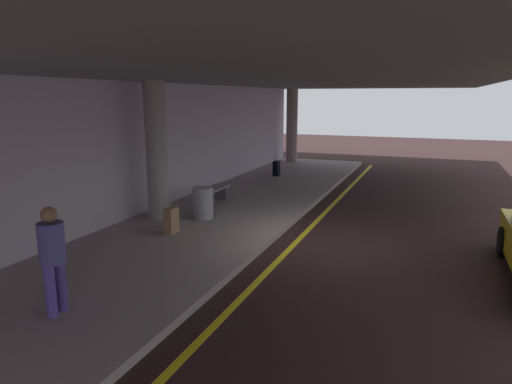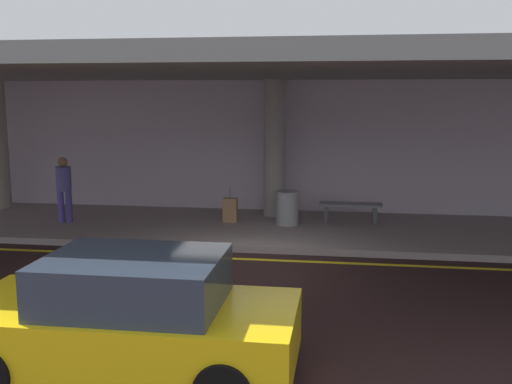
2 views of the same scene
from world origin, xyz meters
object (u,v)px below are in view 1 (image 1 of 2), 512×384
Objects in this scene: support_column_center at (292,125)px; suitcase_upright_primary at (171,220)px; traveler_with_luggage at (53,254)px; bench_metal at (212,193)px; trash_bin_steel at (203,203)px; suitcase_upright_secondary at (276,168)px; support_column_left_mid at (157,152)px.

support_column_center is 4.06× the size of suitcase_upright_primary.
traveler_with_luggage reaches higher than bench_metal.
suitcase_upright_primary is 1.06× the size of trash_bin_steel.
trash_bin_steel is (5.69, 0.56, -0.54)m from traveler_with_luggage.
suitcase_upright_secondary is at bearing 2.82° from trash_bin_steel.
bench_metal is (7.27, 1.11, -0.61)m from traveler_with_luggage.
suitcase_upright_primary reaches higher than bench_metal.
suitcase_upright_primary is 8.54m from suitcase_upright_secondary.
suitcase_upright_primary is at bearing -175.49° from support_column_center.
suitcase_upright_primary is (4.20, 0.63, -0.65)m from traveler_with_luggage.
suitcase_upright_primary is (-13.02, -1.03, -1.51)m from support_column_center.
trash_bin_steel is (1.48, -0.07, 0.11)m from suitcase_upright_primary.
traveler_with_luggage is at bearing -166.03° from suitcase_upright_secondary.
suitcase_upright_secondary is at bearing -2.14° from bench_metal.
bench_metal is (-5.47, 0.20, 0.04)m from suitcase_upright_secondary.
support_column_left_mid is at bearing -175.78° from suitcase_upright_secondary.
support_column_left_mid is 2.58m from bench_metal.
support_column_center is at bearing 19.33° from suitcase_upright_secondary.
bench_metal is (-9.95, -0.54, -1.47)m from support_column_center.
traveler_with_luggage is at bearing -171.28° from bench_metal.
support_column_left_mid is at bearing 180.00° from support_column_center.
support_column_center is 10.08m from bench_metal.
suitcase_upright_primary is at bearing -100.34° from traveler_with_luggage.
suitcase_upright_secondary reaches higher than trash_bin_steel.
suitcase_upright_primary and suitcase_upright_secondary have the same top height.
trash_bin_steel is (-7.05, -0.35, 0.11)m from suitcase_upright_secondary.
support_column_center is 11.67m from trash_bin_steel.
support_column_center is (12.00, 0.00, 0.00)m from support_column_left_mid.
traveler_with_luggage is 12.79m from suitcase_upright_secondary.
support_column_left_mid reaches higher than traveler_with_luggage.
suitcase_upright_primary is (-1.02, -1.03, -1.51)m from support_column_left_mid.
trash_bin_steel is at bearing -174.59° from support_column_center.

